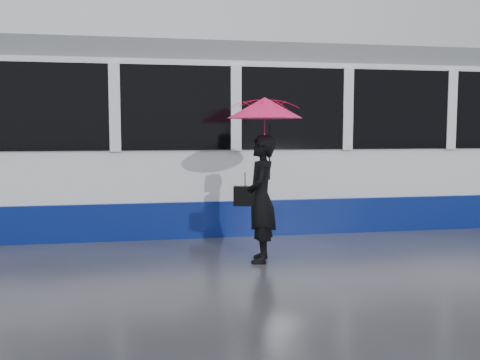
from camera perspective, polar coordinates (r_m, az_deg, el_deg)
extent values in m
plane|color=#29292E|center=(7.93, -5.67, -8.03)|extent=(90.00, 90.00, 0.00)
cube|color=#3F3D38|center=(9.66, -6.57, -5.57)|extent=(34.00, 0.07, 0.02)
cube|color=#3F3D38|center=(11.07, -7.08, -4.18)|extent=(34.00, 0.07, 0.02)
cube|color=white|center=(10.98, 11.40, 3.63)|extent=(24.00, 2.40, 2.95)
cube|color=navy|center=(11.08, 11.29, -2.67)|extent=(24.00, 2.56, 0.62)
cube|color=black|center=(10.98, 11.47, 7.15)|extent=(23.00, 2.48, 1.40)
cube|color=slate|center=(11.06, 11.56, 12.20)|extent=(23.60, 2.20, 0.35)
imported|color=black|center=(7.41, 2.24, -2.01)|extent=(0.57, 0.73, 1.76)
imported|color=#F81477|center=(7.36, 2.65, 5.56)|extent=(1.17, 1.18, 0.88)
cone|color=#F81477|center=(7.37, 2.66, 7.71)|extent=(1.26, 1.26, 0.29)
cylinder|color=black|center=(7.38, 2.66, 8.99)|extent=(0.01, 0.01, 0.07)
cylinder|color=black|center=(7.41, 3.18, 3.00)|extent=(0.02, 0.02, 0.77)
cube|color=black|center=(7.38, 0.54, -1.71)|extent=(0.34, 0.21, 0.27)
cylinder|color=black|center=(7.36, 0.54, 0.05)|extent=(0.01, 0.01, 0.18)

